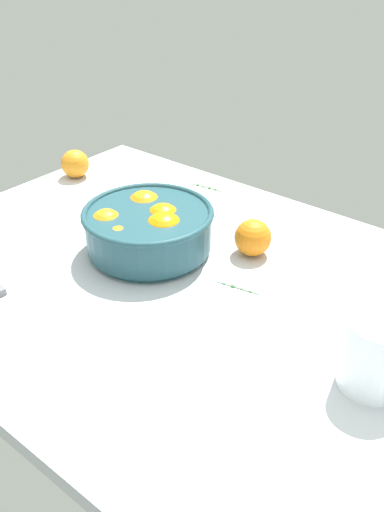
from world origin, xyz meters
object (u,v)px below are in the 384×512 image
fruit_bowl (147,228)px  loose_orange_2 (253,238)px  juice_glass (374,358)px  loose_orange_1 (75,164)px  spoon (144,191)px

fruit_bowl → loose_orange_2: fruit_bowl is taller
juice_glass → loose_orange_2: juice_glass is taller
loose_orange_2 → fruit_bowl: bearing=-143.3°
loose_orange_1 → spoon: 20.85cm
fruit_bowl → juice_glass: (50.11, -6.67, -0.39)cm
juice_glass → loose_orange_2: size_ratio=1.55×
fruit_bowl → spoon: size_ratio=2.30×
loose_orange_1 → loose_orange_2: loose_orange_2 is taller
fruit_bowl → loose_orange_1: (-39.65, 15.25, -1.75)cm
loose_orange_1 → loose_orange_2: (56.40, -2.77, 0.14)cm
juice_glass → loose_orange_2: 38.47cm
loose_orange_2 → spoon: (-36.21, 6.91, -3.27)cm
spoon → juice_glass: bearing=-20.5°
loose_orange_1 → spoon: (20.20, 4.14, -3.13)cm
fruit_bowl → juice_glass: bearing=-7.6°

